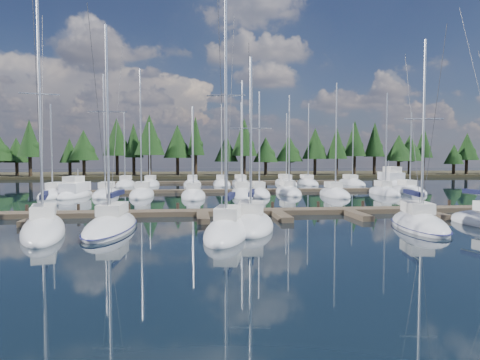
{
  "coord_description": "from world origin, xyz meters",
  "views": [
    {
      "loc": [
        -6.64,
        -16.71,
        4.72
      ],
      "look_at": [
        -2.47,
        22.0,
        2.62
      ],
      "focal_mm": 32.0,
      "sensor_mm": 36.0,
      "label": 1
    }
  ],
  "objects": [
    {
      "name": "back_sailboat_rows",
      "position": [
        -0.09,
        44.86,
        0.26
      ],
      "size": [
        47.07,
        32.49,
        15.87
      ],
      "color": "white",
      "rests_on": "ground"
    },
    {
      "name": "back_docks",
      "position": [
        0.0,
        49.58,
        0.2
      ],
      "size": [
        50.0,
        21.8,
        0.4
      ],
      "color": "brown",
      "rests_on": "ground"
    },
    {
      "name": "ground",
      "position": [
        0.0,
        30.0,
        0.0
      ],
      "size": [
        260.0,
        260.0,
        0.0
      ],
      "primitive_type": "plane",
      "color": "black",
      "rests_on": "ground"
    },
    {
      "name": "front_sailboat_4",
      "position": [
        8.17,
        9.94,
        0.28
      ],
      "size": [
        4.14,
        8.26,
        13.03
      ],
      "color": "white",
      "rests_on": "ground"
    },
    {
      "name": "motor_yacht_right",
      "position": [
        26.69,
        52.71,
        0.55
      ],
      "size": [
        3.95,
        10.33,
        5.09
      ],
      "color": "white",
      "rests_on": "ground"
    },
    {
      "name": "tree_line",
      "position": [
        1.28,
        80.19,
        7.49
      ],
      "size": [
        186.37,
        11.49,
        13.92
      ],
      "color": "black",
      "rests_on": "far_shore"
    },
    {
      "name": "main_dock",
      "position": [
        0.0,
        17.36,
        0.2
      ],
      "size": [
        44.0,
        6.13,
        0.9
      ],
      "color": "brown",
      "rests_on": "ground"
    },
    {
      "name": "front_sailboat_2",
      "position": [
        -4.68,
        8.73,
        0.31
      ],
      "size": [
        4.11,
        8.29,
        15.08
      ],
      "color": "white",
      "rests_on": "ground"
    },
    {
      "name": "motor_yacht_left",
      "position": [
        -20.66,
        35.56,
        0.45
      ],
      "size": [
        3.85,
        8.38,
        4.03
      ],
      "color": "white",
      "rests_on": "ground"
    },
    {
      "name": "far_shore",
      "position": [
        0.0,
        90.0,
        0.3
      ],
      "size": [
        220.0,
        30.0,
        0.6
      ],
      "primitive_type": "cube",
      "color": "#322D1C",
      "rests_on": "ground"
    },
    {
      "name": "front_sailboat_0",
      "position": [
        -15.91,
        10.61,
        0.3
      ],
      "size": [
        4.96,
        9.91,
        15.41
      ],
      "color": "white",
      "rests_on": "ground"
    },
    {
      "name": "front_sailboat_3",
      "position": [
        -2.91,
        11.14,
        0.28
      ],
      "size": [
        4.22,
        8.1,
        11.93
      ],
      "color": "white",
      "rests_on": "ground"
    },
    {
      "name": "front_sailboat_1",
      "position": [
        -11.96,
        11.26,
        0.28
      ],
      "size": [
        3.31,
        9.28,
        13.68
      ],
      "color": "white",
      "rests_on": "ground"
    }
  ]
}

